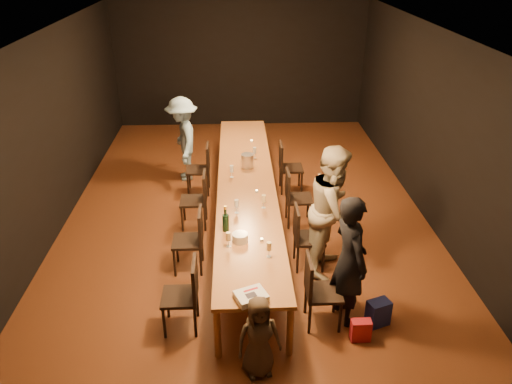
{
  "coord_description": "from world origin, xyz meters",
  "views": [
    {
      "loc": [
        -0.16,
        -7.08,
        4.19
      ],
      "look_at": [
        0.12,
        -0.81,
        1.0
      ],
      "focal_mm": 35.0,
      "sensor_mm": 36.0,
      "label": 1
    }
  ],
  "objects_px": {
    "table": "(246,186)",
    "chair_right_2": "(299,198)",
    "woman_tan": "(334,210)",
    "man_blue": "(183,139)",
    "chair_left_0": "(180,296)",
    "champagne_bottle": "(226,219)",
    "chair_right_0": "(324,292)",
    "birthday_cake": "(251,296)",
    "chair_right_1": "(310,238)",
    "ice_bucket": "(247,161)",
    "chair_left_1": "(188,240)",
    "chair_right_3": "(291,167)",
    "child": "(259,337)",
    "woman_birthday": "(350,260)",
    "plate_stack": "(240,238)",
    "chair_left_3": "(198,169)",
    "chair_left_2": "(193,200)"
  },
  "relations": [
    {
      "from": "table",
      "to": "chair_right_2",
      "type": "distance_m",
      "value": 0.88
    },
    {
      "from": "woman_tan",
      "to": "man_blue",
      "type": "distance_m",
      "value": 3.83
    },
    {
      "from": "chair_left_0",
      "to": "champagne_bottle",
      "type": "distance_m",
      "value": 1.21
    },
    {
      "from": "chair_right_0",
      "to": "birthday_cake",
      "type": "xyz_separation_m",
      "value": [
        -0.88,
        -0.45,
        0.32
      ]
    },
    {
      "from": "birthday_cake",
      "to": "champagne_bottle",
      "type": "bearing_deg",
      "value": 78.62
    },
    {
      "from": "chair_right_1",
      "to": "birthday_cake",
      "type": "bearing_deg",
      "value": -28.02
    },
    {
      "from": "chair_right_0",
      "to": "ice_bucket",
      "type": "relative_size",
      "value": 4.0
    },
    {
      "from": "chair_left_1",
      "to": "man_blue",
      "type": "height_order",
      "value": "man_blue"
    },
    {
      "from": "chair_right_3",
      "to": "woman_tan",
      "type": "height_order",
      "value": "woman_tan"
    },
    {
      "from": "man_blue",
      "to": "child",
      "type": "bearing_deg",
      "value": 2.41
    },
    {
      "from": "child",
      "to": "birthday_cake",
      "type": "bearing_deg",
      "value": 89.73
    },
    {
      "from": "chair_left_0",
      "to": "woman_birthday",
      "type": "height_order",
      "value": "woman_birthday"
    },
    {
      "from": "chair_right_3",
      "to": "woman_birthday",
      "type": "bearing_deg",
      "value": 4.9
    },
    {
      "from": "table",
      "to": "plate_stack",
      "type": "height_order",
      "value": "plate_stack"
    },
    {
      "from": "chair_left_0",
      "to": "ice_bucket",
      "type": "xyz_separation_m",
      "value": [
        0.89,
        3.02,
        0.4
      ]
    },
    {
      "from": "ice_bucket",
      "to": "woman_birthday",
      "type": "bearing_deg",
      "value": -69.08
    },
    {
      "from": "chair_right_2",
      "to": "woman_birthday",
      "type": "relative_size",
      "value": 0.56
    },
    {
      "from": "chair_right_3",
      "to": "woman_birthday",
      "type": "xyz_separation_m",
      "value": [
        0.3,
        -3.5,
        0.37
      ]
    },
    {
      "from": "chair_right_3",
      "to": "chair_left_3",
      "type": "xyz_separation_m",
      "value": [
        -1.7,
        0.0,
        0.0
      ]
    },
    {
      "from": "man_blue",
      "to": "birthday_cake",
      "type": "distance_m",
      "value": 4.8
    },
    {
      "from": "chair_left_3",
      "to": "woman_tan",
      "type": "bearing_deg",
      "value": -140.69
    },
    {
      "from": "chair_left_2",
      "to": "man_blue",
      "type": "bearing_deg",
      "value": 9.36
    },
    {
      "from": "chair_right_3",
      "to": "man_blue",
      "type": "bearing_deg",
      "value": -107.23
    },
    {
      "from": "woman_tan",
      "to": "child",
      "type": "distance_m",
      "value": 2.24
    },
    {
      "from": "chair_left_0",
      "to": "man_blue",
      "type": "bearing_deg",
      "value": 4.07
    },
    {
      "from": "chair_right_2",
      "to": "chair_left_2",
      "type": "relative_size",
      "value": 1.0
    },
    {
      "from": "chair_right_2",
      "to": "chair_left_1",
      "type": "xyz_separation_m",
      "value": [
        -1.7,
        -1.2,
        0.0
      ]
    },
    {
      "from": "chair_left_0",
      "to": "woman_tan",
      "type": "height_order",
      "value": "woman_tan"
    },
    {
      "from": "table",
      "to": "ice_bucket",
      "type": "relative_size",
      "value": 25.78
    },
    {
      "from": "birthday_cake",
      "to": "woman_birthday",
      "type": "bearing_deg",
      "value": 2.51
    },
    {
      "from": "ice_bucket",
      "to": "chair_left_3",
      "type": "bearing_deg",
      "value": 146.74
    },
    {
      "from": "chair_right_0",
      "to": "plate_stack",
      "type": "height_order",
      "value": "chair_right_0"
    },
    {
      "from": "chair_right_1",
      "to": "woman_birthday",
      "type": "xyz_separation_m",
      "value": [
        0.3,
        -1.1,
        0.37
      ]
    },
    {
      "from": "man_blue",
      "to": "ice_bucket",
      "type": "relative_size",
      "value": 6.95
    },
    {
      "from": "woman_tan",
      "to": "child",
      "type": "xyz_separation_m",
      "value": [
        -1.11,
        -1.9,
        -0.44
      ]
    },
    {
      "from": "woman_tan",
      "to": "plate_stack",
      "type": "height_order",
      "value": "woman_tan"
    },
    {
      "from": "chair_left_0",
      "to": "champagne_bottle",
      "type": "xyz_separation_m",
      "value": [
        0.54,
        0.97,
        0.47
      ]
    },
    {
      "from": "birthday_cake",
      "to": "chair_right_0",
      "type": "bearing_deg",
      "value": 4.46
    },
    {
      "from": "man_blue",
      "to": "chair_right_2",
      "type": "bearing_deg",
      "value": 36.6
    },
    {
      "from": "chair_left_1",
      "to": "chair_right_2",
      "type": "bearing_deg",
      "value": -54.78
    },
    {
      "from": "table",
      "to": "chair_right_2",
      "type": "relative_size",
      "value": 6.45
    },
    {
      "from": "chair_left_3",
      "to": "man_blue",
      "type": "xyz_separation_m",
      "value": [
        -0.3,
        0.62,
        0.34
      ]
    },
    {
      "from": "chair_right_2",
      "to": "chair_left_3",
      "type": "height_order",
      "value": "same"
    },
    {
      "from": "chair_right_0",
      "to": "woman_tan",
      "type": "xyz_separation_m",
      "value": [
        0.3,
        1.16,
        0.46
      ]
    },
    {
      "from": "chair_left_0",
      "to": "chair_left_2",
      "type": "bearing_deg",
      "value": 0.0
    },
    {
      "from": "ice_bucket",
      "to": "chair_left_1",
      "type": "bearing_deg",
      "value": -115.95
    },
    {
      "from": "chair_left_3",
      "to": "woman_tan",
      "type": "xyz_separation_m",
      "value": [
        2.0,
        -2.44,
        0.46
      ]
    },
    {
      "from": "chair_left_3",
      "to": "champagne_bottle",
      "type": "relative_size",
      "value": 2.53
    },
    {
      "from": "chair_right_0",
      "to": "chair_right_2",
      "type": "height_order",
      "value": "same"
    },
    {
      "from": "table",
      "to": "woman_birthday",
      "type": "bearing_deg",
      "value": -63.4
    }
  ]
}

